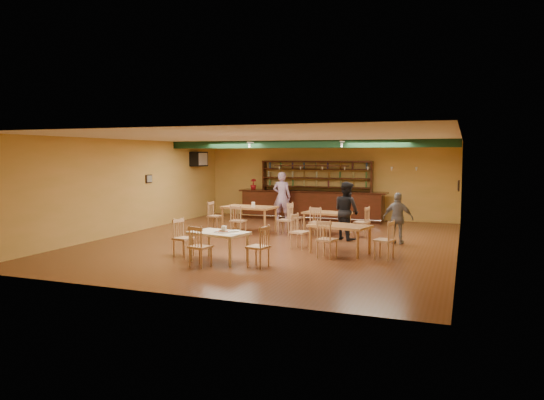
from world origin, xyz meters
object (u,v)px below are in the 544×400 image
at_px(dining_table_b, 327,223).
at_px(patron_right_a, 346,211).
at_px(near_table, 219,247).
at_px(patron_bar, 282,197).
at_px(bar_counter, 311,205).
at_px(dining_table_a, 249,219).
at_px(dining_table_d, 340,239).

xyz_separation_m(dining_table_b, patron_right_a, (0.80, -0.80, 0.51)).
bearing_deg(near_table, patron_bar, 109.89).
relative_size(bar_counter, patron_right_a, 3.35).
bearing_deg(bar_counter, near_table, -88.83).
bearing_deg(patron_right_a, patron_bar, -7.48).
distance_m(near_table, patron_right_a, 4.70).
bearing_deg(bar_counter, dining_table_a, -105.45).
distance_m(dining_table_d, patron_bar, 6.54).
xyz_separation_m(bar_counter, dining_table_b, (1.48, -3.30, -0.21)).
bearing_deg(near_table, patron_right_a, 74.70).
distance_m(bar_counter, patron_bar, 1.29).
xyz_separation_m(dining_table_b, dining_table_d, (1.12, -3.00, 0.01)).
xyz_separation_m(dining_table_a, patron_bar, (0.10, 2.88, 0.52)).
relative_size(dining_table_d, near_table, 1.12).
bearing_deg(patron_right_a, dining_table_b, -6.88).
bearing_deg(dining_table_b, near_table, -94.93).
height_order(dining_table_b, near_table, dining_table_b).
relative_size(dining_table_b, patron_bar, 0.76).
bearing_deg(bar_counter, patron_bar, -138.23).
bearing_deg(patron_bar, near_table, 94.86).
bearing_deg(dining_table_a, dining_table_b, 12.98).
bearing_deg(dining_table_b, bar_counter, 124.02).
height_order(patron_bar, patron_right_a, patron_bar).
xyz_separation_m(patron_bar, patron_right_a, (3.20, -3.27, -0.08)).
height_order(dining_table_b, patron_right_a, patron_right_a).
height_order(dining_table_b, dining_table_d, dining_table_d).
bearing_deg(patron_right_a, dining_table_d, 136.52).
bearing_deg(dining_table_a, near_table, -71.62).
height_order(near_table, patron_right_a, patron_right_a).
height_order(dining_table_b, patron_bar, patron_bar).
bearing_deg(dining_table_d, patron_bar, 136.16).
bearing_deg(patron_bar, patron_right_a, 130.90).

